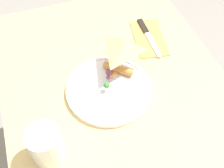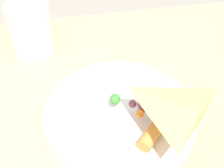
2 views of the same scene
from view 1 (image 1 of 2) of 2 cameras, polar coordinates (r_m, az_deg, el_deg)
The scene contains 5 objects.
dining_table at distance 0.91m, azimuth 4.46°, elevation -12.34°, with size 1.29×0.72×0.71m.
plate_pizza at distance 0.88m, azimuth -0.56°, elevation -0.69°, with size 0.27×0.27×0.06m.
milk_glass at distance 0.76m, azimuth -13.22°, elevation -12.14°, with size 0.09×0.09×0.11m.
napkin_folded at distance 1.06m, azimuth 7.51°, elevation 9.26°, with size 0.21×0.14×0.00m.
butter_knife at distance 1.06m, azimuth 7.32°, elevation 9.84°, with size 0.21×0.02×0.01m.
Camera 1 is at (0.34, -0.19, 1.43)m, focal length 45.00 mm.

